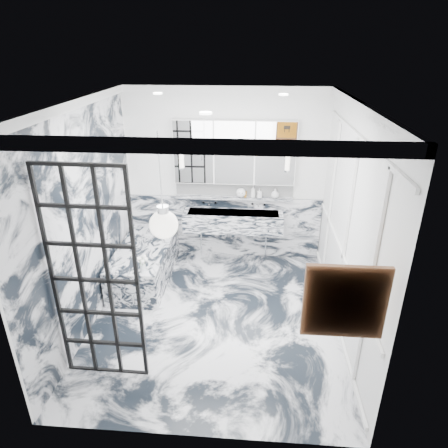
# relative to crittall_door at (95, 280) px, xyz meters

# --- Properties ---
(floor) EXTENTS (3.60, 3.60, 0.00)m
(floor) POSITION_rel_crittall_door_xyz_m (1.10, 1.06, -1.20)
(floor) COLOR silver
(floor) RESTS_ON ground
(ceiling) EXTENTS (3.60, 3.60, 0.00)m
(ceiling) POSITION_rel_crittall_door_xyz_m (1.10, 1.06, 1.60)
(ceiling) COLOR white
(ceiling) RESTS_ON wall_back
(wall_back) EXTENTS (3.60, 0.00, 3.60)m
(wall_back) POSITION_rel_crittall_door_xyz_m (1.10, 2.86, 0.20)
(wall_back) COLOR white
(wall_back) RESTS_ON floor
(wall_front) EXTENTS (3.60, 0.00, 3.60)m
(wall_front) POSITION_rel_crittall_door_xyz_m (1.10, -0.74, 0.20)
(wall_front) COLOR white
(wall_front) RESTS_ON floor
(wall_left) EXTENTS (0.00, 3.60, 3.60)m
(wall_left) POSITION_rel_crittall_door_xyz_m (-0.50, 1.06, 0.20)
(wall_left) COLOR white
(wall_left) RESTS_ON floor
(wall_right) EXTENTS (0.00, 3.60, 3.60)m
(wall_right) POSITION_rel_crittall_door_xyz_m (2.70, 1.06, 0.20)
(wall_right) COLOR white
(wall_right) RESTS_ON floor
(marble_clad_back) EXTENTS (3.18, 0.05, 1.05)m
(marble_clad_back) POSITION_rel_crittall_door_xyz_m (1.10, 2.83, -0.67)
(marble_clad_back) COLOR silver
(marble_clad_back) RESTS_ON floor
(marble_clad_left) EXTENTS (0.02, 3.56, 2.68)m
(marble_clad_left) POSITION_rel_crittall_door_xyz_m (-0.48, 1.06, 0.14)
(marble_clad_left) COLOR silver
(marble_clad_left) RESTS_ON floor
(panel_molding) EXTENTS (0.03, 3.40, 2.30)m
(panel_molding) POSITION_rel_crittall_door_xyz_m (2.68, 1.06, 0.10)
(panel_molding) COLOR white
(panel_molding) RESTS_ON floor
(soap_bottle_a) EXTENTS (0.08, 0.08, 0.19)m
(soap_bottle_a) POSITION_rel_crittall_door_xyz_m (1.56, 2.77, -0.01)
(soap_bottle_a) COLOR #8C5919
(soap_bottle_a) RESTS_ON ledge
(soap_bottle_b) EXTENTS (0.08, 0.08, 0.15)m
(soap_bottle_b) POSITION_rel_crittall_door_xyz_m (1.66, 2.77, -0.03)
(soap_bottle_b) COLOR #4C4C51
(soap_bottle_b) RESTS_ON ledge
(soap_bottle_c) EXTENTS (0.13, 0.13, 0.16)m
(soap_bottle_c) POSITION_rel_crittall_door_xyz_m (1.91, 2.77, -0.03)
(soap_bottle_c) COLOR silver
(soap_bottle_c) RESTS_ON ledge
(face_pot) EXTENTS (0.16, 0.16, 0.16)m
(face_pot) POSITION_rel_crittall_door_xyz_m (1.36, 2.77, -0.03)
(face_pot) COLOR white
(face_pot) RESTS_ON ledge
(amber_bottle) EXTENTS (0.04, 0.04, 0.10)m
(amber_bottle) POSITION_rel_crittall_door_xyz_m (1.44, 2.77, -0.06)
(amber_bottle) COLOR #8C5919
(amber_bottle) RESTS_ON ledge
(flower_vase) EXTENTS (0.07, 0.07, 0.12)m
(flower_vase) POSITION_rel_crittall_door_xyz_m (0.12, 1.23, -0.59)
(flower_vase) COLOR silver
(flower_vase) RESTS_ON bathtub
(crittall_door) EXTENTS (0.88, 0.06, 2.40)m
(crittall_door) POSITION_rel_crittall_door_xyz_m (0.00, 0.00, 0.00)
(crittall_door) COLOR black
(crittall_door) RESTS_ON floor
(artwork) EXTENTS (0.54, 0.05, 0.54)m
(artwork) POSITION_rel_crittall_door_xyz_m (2.29, -0.70, 0.36)
(artwork) COLOR orange
(artwork) RESTS_ON wall_front
(pendant_light) EXTENTS (0.25, 0.25, 0.25)m
(pendant_light) POSITION_rel_crittall_door_xyz_m (0.81, -0.24, 0.76)
(pendant_light) COLOR white
(pendant_light) RESTS_ON ceiling
(trough_sink) EXTENTS (1.60, 0.45, 0.30)m
(trough_sink) POSITION_rel_crittall_door_xyz_m (1.25, 2.61, -0.47)
(trough_sink) COLOR silver
(trough_sink) RESTS_ON wall_back
(ledge) EXTENTS (1.90, 0.14, 0.04)m
(ledge) POSITION_rel_crittall_door_xyz_m (1.25, 2.78, -0.13)
(ledge) COLOR silver
(ledge) RESTS_ON wall_back
(subway_tile) EXTENTS (1.90, 0.03, 0.23)m
(subway_tile) POSITION_rel_crittall_door_xyz_m (1.25, 2.84, 0.01)
(subway_tile) COLOR white
(subway_tile) RESTS_ON wall_back
(mirror_cabinet) EXTENTS (1.90, 0.16, 1.00)m
(mirror_cabinet) POSITION_rel_crittall_door_xyz_m (1.25, 2.78, 0.62)
(mirror_cabinet) COLOR white
(mirror_cabinet) RESTS_ON wall_back
(sconce_left) EXTENTS (0.07, 0.07, 0.40)m
(sconce_left) POSITION_rel_crittall_door_xyz_m (0.43, 2.69, 0.58)
(sconce_left) COLOR white
(sconce_left) RESTS_ON mirror_cabinet
(sconce_right) EXTENTS (0.07, 0.07, 0.40)m
(sconce_right) POSITION_rel_crittall_door_xyz_m (2.07, 2.69, 0.58)
(sconce_right) COLOR white
(sconce_right) RESTS_ON mirror_cabinet
(bathtub) EXTENTS (0.75, 1.65, 0.55)m
(bathtub) POSITION_rel_crittall_door_xyz_m (-0.07, 1.95, -0.92)
(bathtub) COLOR silver
(bathtub) RESTS_ON floor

